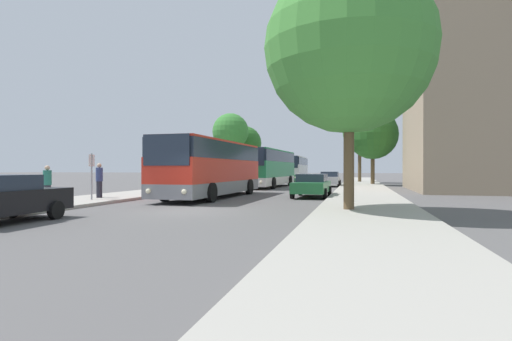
{
  "coord_description": "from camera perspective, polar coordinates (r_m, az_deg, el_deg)",
  "views": [
    {
      "loc": [
        6.56,
        -14.8,
        1.7
      ],
      "look_at": [
        -0.08,
        11.29,
        1.58
      ],
      "focal_mm": 28.0,
      "sensor_mm": 36.0,
      "label": 1
    }
  ],
  "objects": [
    {
      "name": "tree_right_near",
      "position": [
        50.2,
        14.59,
        5.14
      ],
      "size": [
        4.01,
        4.01,
        7.89
      ],
      "color": "brown",
      "rests_on": "sidewalk_right"
    },
    {
      "name": "tree_right_mid",
      "position": [
        16.33,
        13.14,
        16.61
      ],
      "size": [
        6.49,
        6.49,
        9.4
      ],
      "color": "brown",
      "rests_on": "sidewalk_right"
    },
    {
      "name": "pedestrian_waiting_far",
      "position": [
        22.96,
        -21.48,
        -1.29
      ],
      "size": [
        0.36,
        0.36,
        1.85
      ],
      "rotation": [
        0.0,
        0.0,
        4.54
      ],
      "color": "#23232D",
      "rests_on": "sidewalk_left"
    },
    {
      "name": "tree_left_far",
      "position": [
        48.01,
        -3.66,
        5.55
      ],
      "size": [
        4.34,
        4.34,
        8.2
      ],
      "color": "#513D23",
      "rests_on": "sidewalk_left"
    },
    {
      "name": "bus_stop_sign",
      "position": [
        21.68,
        -22.43,
        -0.04
      ],
      "size": [
        0.08,
        0.45,
        2.32
      ],
      "color": "gray",
      "rests_on": "sidewalk_left"
    },
    {
      "name": "parked_car_right_near",
      "position": [
        24.06,
        7.99,
        -2.05
      ],
      "size": [
        2.11,
        4.65,
        1.39
      ],
      "rotation": [
        0.0,
        0.0,
        3.12
      ],
      "color": "#236B38",
      "rests_on": "ground_plane"
    },
    {
      "name": "bus_rear",
      "position": [
        53.54,
        5.49,
        0.31
      ],
      "size": [
        3.06,
        11.76,
        3.29
      ],
      "rotation": [
        0.0,
        0.0,
        0.03
      ],
      "color": "#238942",
      "rests_on": "ground_plane"
    },
    {
      "name": "bus_middle",
      "position": [
        37.16,
        1.82,
        0.44
      ],
      "size": [
        3.15,
        12.18,
        3.42
      ],
      "rotation": [
        0.0,
        0.0,
        -0.03
      ],
      "color": "silver",
      "rests_on": "ground_plane"
    },
    {
      "name": "parked_car_right_far",
      "position": [
        38.76,
        10.49,
        -1.16
      ],
      "size": [
        1.99,
        4.14,
        1.43
      ],
      "rotation": [
        0.0,
        0.0,
        3.14
      ],
      "color": "#B7B7BC",
      "rests_on": "ground_plane"
    },
    {
      "name": "sidewalk_right",
      "position": [
        14.9,
        15.96,
        -6.02
      ],
      "size": [
        4.0,
        120.0,
        0.15
      ],
      "primitive_type": "cube",
      "color": "#A39E93",
      "rests_on": "ground_plane"
    },
    {
      "name": "sidewalk_left",
      "position": [
        20.14,
        -28.21,
        -4.4
      ],
      "size": [
        4.0,
        120.0,
        0.15
      ],
      "primitive_type": "cube",
      "color": "#A39E93",
      "rests_on": "ground_plane"
    },
    {
      "name": "pedestrian_waiting_near",
      "position": [
        20.41,
        -27.66,
        -1.72
      ],
      "size": [
        0.36,
        0.36,
        1.7
      ],
      "rotation": [
        0.0,
        0.0,
        1.69
      ],
      "color": "#23232D",
      "rests_on": "sidewalk_left"
    },
    {
      "name": "ground_plane",
      "position": [
        16.28,
        -9.63,
        -5.74
      ],
      "size": [
        300.0,
        300.0,
        0.0
      ],
      "primitive_type": "plane",
      "color": "#565454",
      "rests_on": "ground"
    },
    {
      "name": "bus_front",
      "position": [
        23.79,
        -6.28,
        0.42
      ],
      "size": [
        3.08,
        11.44,
        3.31
      ],
      "rotation": [
        0.0,
        0.0,
        -0.02
      ],
      "color": "gray",
      "rests_on": "ground_plane"
    },
    {
      "name": "tree_right_far",
      "position": [
        42.79,
        16.34,
        4.98
      ],
      "size": [
        5.13,
        5.13,
        7.67
      ],
      "color": "brown",
      "rests_on": "sidewalk_right"
    },
    {
      "name": "tree_left_near",
      "position": [
        51.85,
        -1.66,
        3.93
      ],
      "size": [
        4.39,
        4.39,
        7.1
      ],
      "color": "brown",
      "rests_on": "sidewalk_left"
    }
  ]
}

